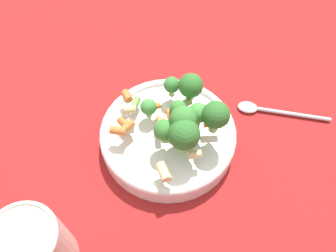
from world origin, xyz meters
TOP-DOWN VIEW (x-y plane):
  - ground_plane at (0.00, 0.00)m, footprint 3.00×3.00m
  - bowl at (0.00, 0.00)m, footprint 0.22×0.22m
  - pasta_salad at (-0.02, -0.00)m, footprint 0.18×0.18m
  - cup at (0.13, 0.22)m, footprint 0.09×0.09m
  - spoon at (-0.16, -0.10)m, footprint 0.16×0.03m

SIDE VIEW (x-z plane):
  - ground_plane at x=0.00m, z-range 0.00..0.00m
  - spoon at x=-0.16m, z-range 0.00..0.01m
  - bowl at x=0.00m, z-range 0.00..0.04m
  - cup at x=0.13m, z-range 0.00..0.11m
  - pasta_salad at x=-0.02m, z-range 0.04..0.12m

